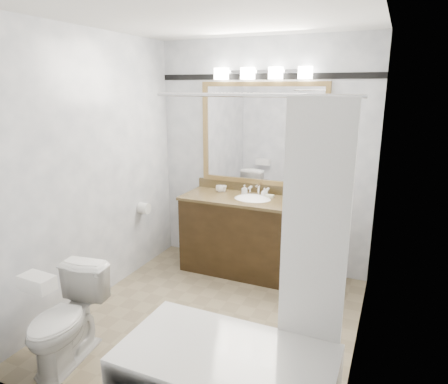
% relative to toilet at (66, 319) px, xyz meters
% --- Properties ---
extents(room, '(2.42, 2.62, 2.52)m').
position_rel_toilet_xyz_m(room, '(0.75, 0.92, 0.91)').
color(room, gray).
rests_on(room, ground).
extents(vanity, '(1.53, 0.58, 0.97)m').
position_rel_toilet_xyz_m(vanity, '(0.75, 1.94, 0.10)').
color(vanity, black).
rests_on(vanity, ground).
extents(mirror, '(1.40, 0.04, 1.10)m').
position_rel_toilet_xyz_m(mirror, '(0.75, 2.20, 1.16)').
color(mirror, '#9F7E48').
rests_on(mirror, room).
extents(vanity_light_bar, '(1.02, 0.14, 0.12)m').
position_rel_toilet_xyz_m(vanity_light_bar, '(0.75, 2.15, 1.79)').
color(vanity_light_bar, silver).
rests_on(vanity_light_bar, room).
extents(accent_stripe, '(2.40, 0.01, 0.06)m').
position_rel_toilet_xyz_m(accent_stripe, '(0.75, 2.21, 1.76)').
color(accent_stripe, black).
rests_on(accent_stripe, room).
extents(bathtub, '(1.30, 0.75, 1.96)m').
position_rel_toilet_xyz_m(bathtub, '(1.31, 0.02, -0.06)').
color(bathtub, white).
rests_on(bathtub, ground).
extents(tp_roll, '(0.11, 0.12, 0.12)m').
position_rel_toilet_xyz_m(tp_roll, '(-0.39, 1.58, 0.36)').
color(tp_roll, white).
rests_on(tp_roll, room).
extents(toilet, '(0.47, 0.72, 0.69)m').
position_rel_toilet_xyz_m(toilet, '(0.00, 0.00, 0.00)').
color(toilet, white).
rests_on(toilet, ground).
extents(tissue_box, '(0.24, 0.14, 0.10)m').
position_rel_toilet_xyz_m(tissue_box, '(0.00, -0.20, 0.39)').
color(tissue_box, white).
rests_on(tissue_box, toilet).
extents(coffee_maker, '(0.18, 0.23, 0.35)m').
position_rel_toilet_xyz_m(coffee_maker, '(1.28, 1.89, 0.69)').
color(coffee_maker, black).
rests_on(coffee_maker, vanity).
extents(cup_left, '(0.10, 0.10, 0.07)m').
position_rel_toilet_xyz_m(cup_left, '(0.32, 2.06, 0.54)').
color(cup_left, white).
rests_on(cup_left, vanity).
extents(cup_right, '(0.10, 0.10, 0.07)m').
position_rel_toilet_xyz_m(cup_right, '(0.35, 2.08, 0.54)').
color(cup_right, white).
rests_on(cup_right, vanity).
extents(soap_bottle_a, '(0.06, 0.06, 0.10)m').
position_rel_toilet_xyz_m(soap_bottle_a, '(0.61, 2.08, 0.56)').
color(soap_bottle_a, white).
rests_on(soap_bottle_a, vanity).
extents(soap_bottle_b, '(0.07, 0.07, 0.09)m').
position_rel_toilet_xyz_m(soap_bottle_b, '(0.84, 2.09, 0.55)').
color(soap_bottle_b, white).
rests_on(soap_bottle_b, vanity).
extents(soap_bar, '(0.09, 0.06, 0.03)m').
position_rel_toilet_xyz_m(soap_bar, '(0.90, 2.05, 0.52)').
color(soap_bar, beige).
rests_on(soap_bar, vanity).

